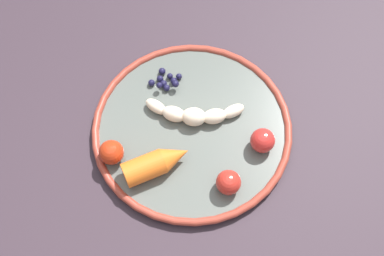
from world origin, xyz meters
name	(u,v)px	position (x,y,z in m)	size (l,w,h in m)	color
dining_table	(173,179)	(0.00, 0.00, 0.62)	(0.99, 0.84, 0.72)	#34262F
plate	(192,129)	(0.05, -0.03, 0.73)	(0.32, 0.32, 0.02)	#545A54
banana	(194,114)	(0.07, -0.04, 0.74)	(0.06, 0.17, 0.03)	#F7DFBE
carrot_orange	(157,163)	(-0.02, 0.02, 0.75)	(0.07, 0.11, 0.04)	orange
blueberry_pile	(166,81)	(0.13, 0.01, 0.74)	(0.04, 0.06, 0.02)	#191638
tomato_near	(263,141)	(0.01, -0.14, 0.75)	(0.04, 0.04, 0.04)	red
tomato_mid	(111,154)	(0.00, 0.09, 0.75)	(0.04, 0.04, 0.04)	red
tomato_far	(228,182)	(-0.05, -0.08, 0.75)	(0.04, 0.04, 0.04)	red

